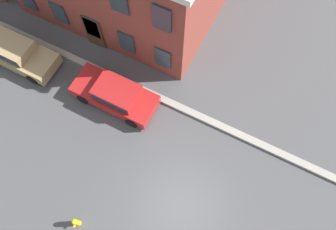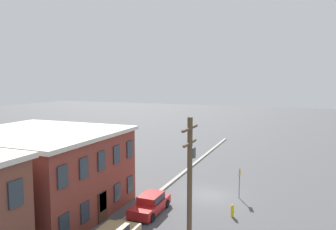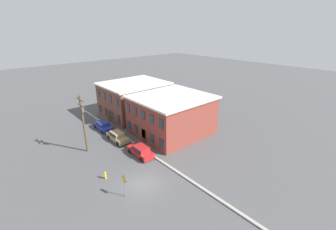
% 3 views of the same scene
% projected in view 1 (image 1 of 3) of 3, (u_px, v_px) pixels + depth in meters
% --- Properties ---
extents(ground_plane, '(200.00, 200.00, 0.00)m').
position_uv_depth(ground_plane, '(180.00, 206.00, 15.22)').
color(ground_plane, '#4C4C4F').
extents(kerb_strip, '(56.00, 0.36, 0.16)m').
position_uv_depth(kerb_strip, '(219.00, 125.00, 16.71)').
color(kerb_strip, '#9E998E').
rests_on(kerb_strip, ground_plane).
extents(car_tan, '(4.40, 1.92, 1.43)m').
position_uv_depth(car_tan, '(16.00, 52.00, 17.64)').
color(car_tan, tan).
rests_on(car_tan, ground_plane).
extents(car_red, '(4.40, 1.92, 1.43)m').
position_uv_depth(car_red, '(116.00, 94.00, 16.65)').
color(car_red, '#B21E1E').
rests_on(car_red, ground_plane).
extents(fire_hydrant, '(0.24, 0.34, 0.96)m').
position_uv_depth(fire_hydrant, '(76.00, 222.00, 14.48)').
color(fire_hydrant, yellow).
rests_on(fire_hydrant, ground_plane).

